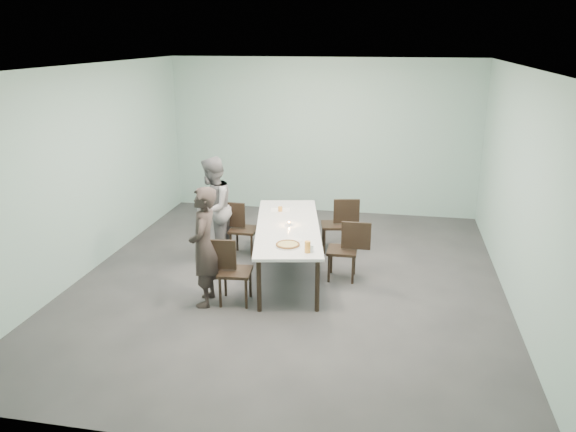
% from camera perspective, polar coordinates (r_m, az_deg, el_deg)
% --- Properties ---
extents(ground, '(7.00, 7.00, 0.00)m').
position_cam_1_polar(ground, '(8.16, 0.07, -6.59)').
color(ground, '#333335').
rests_on(ground, ground).
extents(room_shell, '(6.02, 7.02, 3.01)m').
position_cam_1_polar(room_shell, '(7.55, 0.07, 7.54)').
color(room_shell, '#95BCB3').
rests_on(room_shell, ground).
extents(table, '(1.38, 2.72, 0.75)m').
position_cam_1_polar(table, '(8.17, -0.02, -1.33)').
color(table, white).
rests_on(table, ground).
extents(chair_near_left, '(0.63, 0.46, 0.87)m').
position_cam_1_polar(chair_near_left, '(7.39, -6.03, -5.15)').
color(chair_near_left, black).
rests_on(chair_near_left, ground).
extents(chair_far_left, '(0.61, 0.43, 0.87)m').
position_cam_1_polar(chair_far_left, '(8.96, -5.00, -0.94)').
color(chair_far_left, black).
rests_on(chair_far_left, ground).
extents(chair_near_right, '(0.61, 0.43, 0.87)m').
position_cam_1_polar(chair_near_right, '(8.09, 6.12, -3.07)').
color(chair_near_right, black).
rests_on(chair_near_right, ground).
extents(chair_far_right, '(0.64, 0.49, 0.87)m').
position_cam_1_polar(chair_far_right, '(9.16, 5.25, -0.51)').
color(chair_far_right, black).
rests_on(chair_far_right, ground).
extents(diner_near, '(0.45, 0.62, 1.59)m').
position_cam_1_polar(diner_near, '(7.29, -8.54, -3.11)').
color(diner_near, black).
rests_on(diner_near, ground).
extents(diner_far, '(0.61, 0.79, 1.61)m').
position_cam_1_polar(diner_far, '(8.85, -7.65, 0.80)').
color(diner_far, gray).
rests_on(diner_far, ground).
extents(pizza, '(0.34, 0.34, 0.04)m').
position_cam_1_polar(pizza, '(7.35, -0.02, -2.93)').
color(pizza, white).
rests_on(pizza, table).
extents(side_plate, '(0.18, 0.18, 0.01)m').
position_cam_1_polar(side_plate, '(7.55, 0.74, -2.47)').
color(side_plate, white).
rests_on(side_plate, table).
extents(beer_glass, '(0.08, 0.08, 0.15)m').
position_cam_1_polar(beer_glass, '(7.12, 1.99, -3.16)').
color(beer_glass, orange).
rests_on(beer_glass, table).
extents(water_tumbler, '(0.08, 0.08, 0.09)m').
position_cam_1_polar(water_tumbler, '(7.16, 2.28, -3.30)').
color(water_tumbler, silver).
rests_on(water_tumbler, table).
extents(tealight, '(0.06, 0.06, 0.05)m').
position_cam_1_polar(tealight, '(8.16, 0.13, -0.79)').
color(tealight, silver).
rests_on(tealight, table).
extents(amber_tumbler, '(0.07, 0.07, 0.08)m').
position_cam_1_polar(amber_tumbler, '(8.78, -0.79, 0.70)').
color(amber_tumbler, orange).
rests_on(amber_tumbler, table).
extents(menu, '(0.34, 0.27, 0.01)m').
position_cam_1_polar(menu, '(8.86, -0.77, 0.62)').
color(menu, silver).
rests_on(menu, table).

